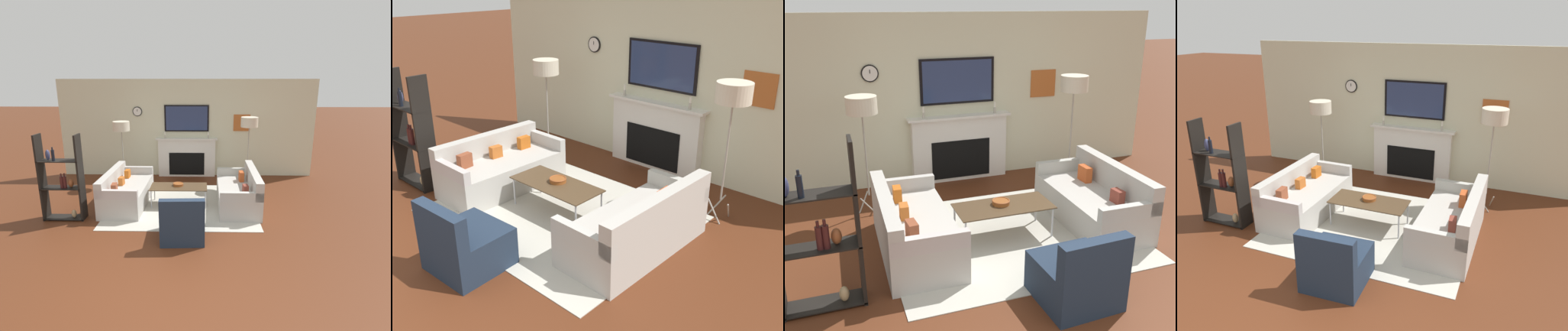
{
  "view_description": "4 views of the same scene",
  "coord_description": "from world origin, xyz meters",
  "views": [
    {
      "loc": [
        0.42,
        -3.35,
        2.63
      ],
      "look_at": [
        0.29,
        3.09,
        0.85
      ],
      "focal_mm": 28.0,
      "sensor_mm": 36.0,
      "label": 1
    },
    {
      "loc": [
        3.84,
        -0.77,
        2.94
      ],
      "look_at": [
        0.32,
        3.11,
        0.73
      ],
      "focal_mm": 42.0,
      "sensor_mm": 36.0,
      "label": 2
    },
    {
      "loc": [
        -2.09,
        -1.92,
        2.83
      ],
      "look_at": [
        -0.21,
        3.43,
        0.81
      ],
      "focal_mm": 42.0,
      "sensor_mm": 36.0,
      "label": 3
    },
    {
      "loc": [
        1.99,
        -2.11,
        3.09
      ],
      "look_at": [
        -0.1,
        3.16,
        0.94
      ],
      "focal_mm": 35.0,
      "sensor_mm": 36.0,
      "label": 4
    }
  ],
  "objects": [
    {
      "name": "couch_right",
      "position": [
        1.25,
        2.93,
        0.28
      ],
      "size": [
        0.86,
        1.81,
        0.8
      ],
      "color": "#B6B2AA",
      "rests_on": "ground_plane"
    },
    {
      "name": "area_rug",
      "position": [
        0.0,
        2.93,
        0.01
      ],
      "size": [
        3.1,
        2.56,
        0.01
      ],
      "color": "beige",
      "rests_on": "ground_plane"
    },
    {
      "name": "ground_plane",
      "position": [
        0.0,
        0.0,
        0.0
      ],
      "size": [
        60.0,
        60.0,
        0.0
      ],
      "primitive_type": "plane",
      "color": "#522613"
    },
    {
      "name": "decorative_bowl",
      "position": [
        -0.09,
        2.98,
        0.45
      ],
      "size": [
        0.23,
        0.23,
        0.06
      ],
      "color": "brown",
      "rests_on": "coffee_table"
    },
    {
      "name": "fireplace_wall",
      "position": [
        0.0,
        5.16,
        1.22
      ],
      "size": [
        7.12,
        0.28,
        2.7
      ],
      "color": "beige",
      "rests_on": "ground_plane"
    },
    {
      "name": "shelf_unit",
      "position": [
        -2.27,
        2.17,
        0.79
      ],
      "size": [
        0.79,
        0.28,
        1.69
      ],
      "color": "black",
      "rests_on": "ground_plane"
    },
    {
      "name": "coffee_table",
      "position": [
        -0.07,
        2.93,
        0.4
      ],
      "size": [
        1.23,
        0.55,
        0.42
      ],
      "color": "#4C3823",
      "rests_on": "ground_plane"
    },
    {
      "name": "armchair",
      "position": [
        0.1,
        1.42,
        0.28
      ],
      "size": [
        0.77,
        0.77,
        0.82
      ],
      "color": "#1D2A3D",
      "rests_on": "ground_plane"
    },
    {
      "name": "floor_lamp_right",
      "position": [
        1.6,
        4.23,
        1.64
      ],
      "size": [
        0.42,
        0.42,
        1.79
      ],
      "color": "#9E998E",
      "rests_on": "ground_plane"
    },
    {
      "name": "couch_left",
      "position": [
        -1.24,
        2.93,
        0.28
      ],
      "size": [
        0.87,
        1.78,
        0.76
      ],
      "color": "#B6B2AA",
      "rests_on": "ground_plane"
    },
    {
      "name": "floor_lamp_left",
      "position": [
        -1.6,
        4.23,
        1.53
      ],
      "size": [
        0.41,
        0.41,
        1.68
      ],
      "color": "#9E998E",
      "rests_on": "ground_plane"
    }
  ]
}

